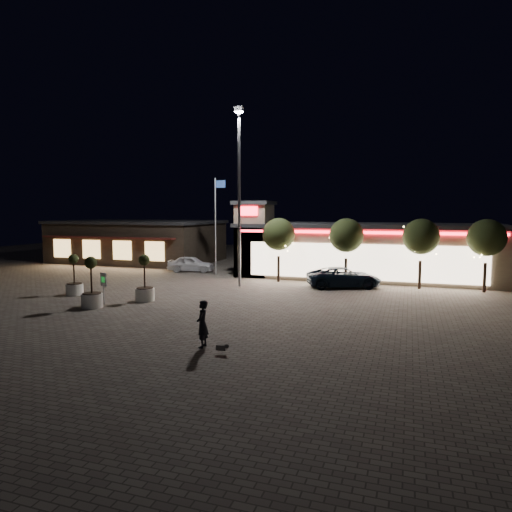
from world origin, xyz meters
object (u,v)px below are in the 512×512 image
(pickup_truck, at_px, (344,277))
(planter_left, at_px, (74,282))
(pedestrian, at_px, (202,324))
(white_sedan, at_px, (191,264))
(planter_mid, at_px, (92,292))
(valet_sign, at_px, (103,282))

(pickup_truck, distance_m, planter_left, 17.83)
(pedestrian, bearing_deg, pickup_truck, 161.44)
(pickup_truck, relative_size, pedestrian, 2.76)
(white_sedan, relative_size, planter_mid, 1.44)
(pickup_truck, height_order, white_sedan, pickup_truck)
(pedestrian, height_order, planter_mid, planter_mid)
(pickup_truck, bearing_deg, planter_mid, 111.10)
(planter_left, relative_size, planter_mid, 0.92)
(pedestrian, bearing_deg, planter_left, -128.10)
(pedestrian, distance_m, planter_left, 14.54)
(pickup_truck, xyz_separation_m, pedestrian, (-3.27, -15.95, 0.22))
(pedestrian, height_order, planter_left, planter_left)
(pedestrian, xyz_separation_m, valet_sign, (-8.94, 5.80, 0.33))
(pickup_truck, bearing_deg, white_sedan, 52.25)
(planter_left, relative_size, valet_sign, 1.46)
(pickup_truck, bearing_deg, planter_left, 96.70)
(pickup_truck, xyz_separation_m, valet_sign, (-12.21, -10.15, 0.55))
(planter_left, distance_m, valet_sign, 3.93)
(white_sedan, distance_m, planter_mid, 15.32)
(white_sedan, bearing_deg, pedestrian, -162.14)
(white_sedan, height_order, planter_left, planter_left)
(valet_sign, bearing_deg, planter_mid, -88.90)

